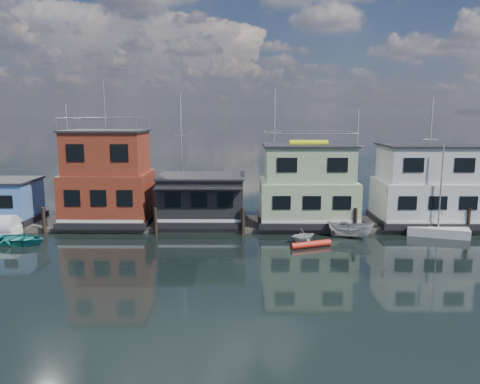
{
  "coord_description": "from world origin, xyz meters",
  "views": [
    {
      "loc": [
        3.1,
        -27.27,
        9.69
      ],
      "look_at": [
        2.75,
        12.0,
        3.0
      ],
      "focal_mm": 35.0,
      "sensor_mm": 36.0,
      "label": 1
    }
  ],
  "objects_px": {
    "dinghy_white": "(303,235)",
    "motorboat": "(350,229)",
    "houseboat_green": "(308,186)",
    "houseboat_dark": "(202,199)",
    "dinghy_teal": "(19,239)",
    "houseboat_red": "(108,179)",
    "houseboat_white": "(426,186)",
    "day_sailer": "(438,231)",
    "red_kayak": "(311,244)"
  },
  "relations": [
    {
      "from": "red_kayak",
      "to": "motorboat",
      "type": "height_order",
      "value": "motorboat"
    },
    {
      "from": "day_sailer",
      "to": "red_kayak",
      "type": "relative_size",
      "value": 2.3
    },
    {
      "from": "houseboat_red",
      "to": "houseboat_green",
      "type": "relative_size",
      "value": 1.41
    },
    {
      "from": "houseboat_green",
      "to": "dinghy_teal",
      "type": "xyz_separation_m",
      "value": [
        -22.14,
        -5.74,
        -3.14
      ]
    },
    {
      "from": "houseboat_red",
      "to": "houseboat_dark",
      "type": "height_order",
      "value": "houseboat_red"
    },
    {
      "from": "houseboat_white",
      "to": "day_sailer",
      "type": "distance_m",
      "value": 4.38
    },
    {
      "from": "red_kayak",
      "to": "houseboat_dark",
      "type": "bearing_deg",
      "value": 122.39
    },
    {
      "from": "houseboat_green",
      "to": "dinghy_white",
      "type": "relative_size",
      "value": 3.97
    },
    {
      "from": "houseboat_green",
      "to": "red_kayak",
      "type": "distance_m",
      "value": 7.2
    },
    {
      "from": "red_kayak",
      "to": "dinghy_teal",
      "type": "height_order",
      "value": "dinghy_teal"
    },
    {
      "from": "houseboat_dark",
      "to": "day_sailer",
      "type": "distance_m",
      "value": 19.35
    },
    {
      "from": "houseboat_red",
      "to": "houseboat_green",
      "type": "distance_m",
      "value": 17.01
    },
    {
      "from": "houseboat_green",
      "to": "day_sailer",
      "type": "bearing_deg",
      "value": -17.17
    },
    {
      "from": "houseboat_dark",
      "to": "dinghy_white",
      "type": "height_order",
      "value": "houseboat_dark"
    },
    {
      "from": "houseboat_red",
      "to": "day_sailer",
      "type": "xyz_separation_m",
      "value": [
        27.0,
        -3.09,
        -3.68
      ]
    },
    {
      "from": "houseboat_dark",
      "to": "dinghy_teal",
      "type": "distance_m",
      "value": 14.47
    },
    {
      "from": "dinghy_teal",
      "to": "houseboat_red",
      "type": "bearing_deg",
      "value": -34.18
    },
    {
      "from": "houseboat_dark",
      "to": "red_kayak",
      "type": "height_order",
      "value": "houseboat_dark"
    },
    {
      "from": "houseboat_dark",
      "to": "houseboat_white",
      "type": "relative_size",
      "value": 0.88
    },
    {
      "from": "houseboat_white",
      "to": "houseboat_red",
      "type": "bearing_deg",
      "value": -180.0
    },
    {
      "from": "day_sailer",
      "to": "motorboat",
      "type": "height_order",
      "value": "day_sailer"
    },
    {
      "from": "red_kayak",
      "to": "motorboat",
      "type": "bearing_deg",
      "value": 17.24
    },
    {
      "from": "houseboat_green",
      "to": "dinghy_teal",
      "type": "height_order",
      "value": "houseboat_green"
    },
    {
      "from": "dinghy_white",
      "to": "houseboat_dark",
      "type": "bearing_deg",
      "value": 31.5
    },
    {
      "from": "houseboat_dark",
      "to": "dinghy_teal",
      "type": "height_order",
      "value": "houseboat_dark"
    },
    {
      "from": "houseboat_white",
      "to": "red_kayak",
      "type": "xyz_separation_m",
      "value": [
        -10.53,
        -6.37,
        -3.3
      ]
    },
    {
      "from": "houseboat_white",
      "to": "day_sailer",
      "type": "xyz_separation_m",
      "value": [
        -0.0,
        -3.09,
        -3.11
      ]
    },
    {
      "from": "houseboat_red",
      "to": "dinghy_white",
      "type": "xyz_separation_m",
      "value": [
        16.03,
        -5.05,
        -3.55
      ]
    },
    {
      "from": "houseboat_white",
      "to": "day_sailer",
      "type": "bearing_deg",
      "value": -90.07
    },
    {
      "from": "dinghy_white",
      "to": "motorboat",
      "type": "bearing_deg",
      "value": -96.88
    },
    {
      "from": "houseboat_white",
      "to": "dinghy_white",
      "type": "height_order",
      "value": "houseboat_white"
    },
    {
      "from": "houseboat_red",
      "to": "houseboat_green",
      "type": "bearing_deg",
      "value": 0.0
    },
    {
      "from": "houseboat_dark",
      "to": "dinghy_white",
      "type": "bearing_deg",
      "value": -32.07
    },
    {
      "from": "houseboat_dark",
      "to": "dinghy_teal",
      "type": "bearing_deg",
      "value": -156.47
    },
    {
      "from": "dinghy_white",
      "to": "dinghy_teal",
      "type": "relative_size",
      "value": 0.53
    },
    {
      "from": "dinghy_white",
      "to": "red_kayak",
      "type": "height_order",
      "value": "dinghy_white"
    },
    {
      "from": "red_kayak",
      "to": "dinghy_teal",
      "type": "bearing_deg",
      "value": 157.58
    },
    {
      "from": "houseboat_white",
      "to": "dinghy_teal",
      "type": "relative_size",
      "value": 2.12
    },
    {
      "from": "houseboat_white",
      "to": "dinghy_white",
      "type": "distance_m",
      "value": 12.44
    },
    {
      "from": "houseboat_red",
      "to": "houseboat_dark",
      "type": "xyz_separation_m",
      "value": [
        8.0,
        -0.02,
        -1.69
      ]
    },
    {
      "from": "dinghy_teal",
      "to": "motorboat",
      "type": "bearing_deg",
      "value": -77.6
    },
    {
      "from": "red_kayak",
      "to": "dinghy_white",
      "type": "bearing_deg",
      "value": 87.77
    },
    {
      "from": "houseboat_green",
      "to": "houseboat_white",
      "type": "bearing_deg",
      "value": -0.0
    },
    {
      "from": "day_sailer",
      "to": "dinghy_teal",
      "type": "relative_size",
      "value": 1.84
    },
    {
      "from": "houseboat_red",
      "to": "houseboat_white",
      "type": "xyz_separation_m",
      "value": [
        27.0,
        0.0,
        -0.57
      ]
    },
    {
      "from": "houseboat_red",
      "to": "motorboat",
      "type": "bearing_deg",
      "value": -10.41
    },
    {
      "from": "dinghy_white",
      "to": "dinghy_teal",
      "type": "distance_m",
      "value": 21.18
    },
    {
      "from": "red_kayak",
      "to": "dinghy_teal",
      "type": "xyz_separation_m",
      "value": [
        -21.61,
        0.63,
        0.18
      ]
    },
    {
      "from": "houseboat_dark",
      "to": "houseboat_red",
      "type": "bearing_deg",
      "value": 179.86
    },
    {
      "from": "houseboat_green",
      "to": "red_kayak",
      "type": "bearing_deg",
      "value": -94.74
    }
  ]
}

